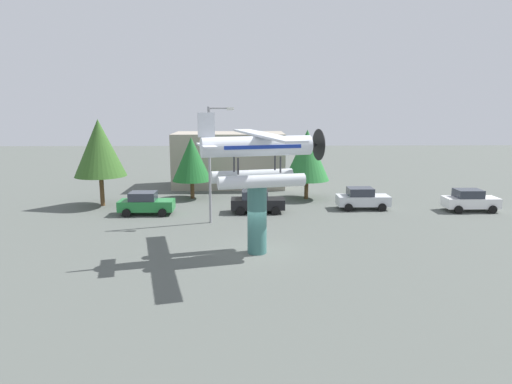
# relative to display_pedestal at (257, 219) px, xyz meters

# --- Properties ---
(ground_plane) EXTENTS (140.00, 140.00, 0.00)m
(ground_plane) POSITION_rel_display_pedestal_xyz_m (0.00, 0.00, -1.99)
(ground_plane) COLOR #515651
(display_pedestal) EXTENTS (1.10, 1.10, 3.97)m
(display_pedestal) POSITION_rel_display_pedestal_xyz_m (0.00, 0.00, 0.00)
(display_pedestal) COLOR #386B66
(display_pedestal) RESTS_ON ground
(floatplane_monument) EXTENTS (7.18, 10.35, 4.00)m
(floatplane_monument) POSITION_rel_display_pedestal_xyz_m (0.13, 0.03, 3.66)
(floatplane_monument) COLOR silver
(floatplane_monument) RESTS_ON display_pedestal
(car_near_green) EXTENTS (4.20, 2.02, 1.76)m
(car_near_green) POSITION_rel_display_pedestal_xyz_m (-8.41, 9.52, -1.11)
(car_near_green) COLOR #237A38
(car_near_green) RESTS_ON ground
(car_mid_black) EXTENTS (4.20, 2.02, 1.76)m
(car_mid_black) POSITION_rel_display_pedestal_xyz_m (0.22, 9.97, -1.11)
(car_mid_black) COLOR black
(car_mid_black) RESTS_ON ground
(car_far_silver) EXTENTS (4.20, 2.02, 1.76)m
(car_far_silver) POSITION_rel_display_pedestal_xyz_m (8.83, 11.03, -1.11)
(car_far_silver) COLOR silver
(car_far_silver) RESTS_ON ground
(car_distant_white) EXTENTS (4.20, 2.02, 1.76)m
(car_distant_white) POSITION_rel_display_pedestal_xyz_m (17.24, 10.10, -1.11)
(car_distant_white) COLOR white
(car_distant_white) RESTS_ON ground
(streetlight_primary) EXTENTS (1.84, 0.28, 8.25)m
(streetlight_primary) POSITION_rel_display_pedestal_xyz_m (-3.01, 6.89, 2.78)
(streetlight_primary) COLOR gray
(streetlight_primary) RESTS_ON ground
(storefront_building) EXTENTS (11.24, 5.95, 5.55)m
(storefront_building) POSITION_rel_display_pedestal_xyz_m (-2.41, 22.00, 0.79)
(storefront_building) COLOR #9E9384
(storefront_building) RESTS_ON ground
(tree_west) EXTENTS (4.23, 4.23, 7.23)m
(tree_west) POSITION_rel_display_pedestal_xyz_m (-12.74, 12.70, 2.88)
(tree_west) COLOR brown
(tree_west) RESTS_ON ground
(tree_east) EXTENTS (3.52, 3.52, 5.55)m
(tree_east) POSITION_rel_display_pedestal_xyz_m (-5.53, 15.62, 1.60)
(tree_east) COLOR brown
(tree_east) RESTS_ON ground
(tree_center_back) EXTENTS (4.03, 4.03, 6.21)m
(tree_center_back) POSITION_rel_display_pedestal_xyz_m (4.80, 15.24, 1.98)
(tree_center_back) COLOR brown
(tree_center_back) RESTS_ON ground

